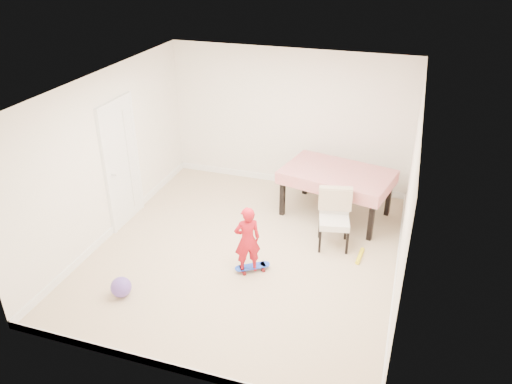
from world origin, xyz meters
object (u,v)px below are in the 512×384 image
(skateboard, at_px, (252,268))
(child, at_px, (247,242))
(dining_table, at_px, (336,193))
(dining_chair, at_px, (334,220))
(balloon, at_px, (121,287))

(skateboard, xyz_separation_m, child, (-0.06, -0.06, 0.48))
(dining_table, xyz_separation_m, dining_chair, (0.14, -0.97, 0.05))
(dining_table, relative_size, skateboard, 3.39)
(child, bearing_deg, skateboard, -165.79)
(balloon, bearing_deg, dining_table, 52.25)
(dining_table, distance_m, balloon, 3.86)
(dining_chair, bearing_deg, dining_table, 86.53)
(skateboard, height_order, child, child)
(skateboard, height_order, balloon, balloon)
(dining_table, relative_size, balloon, 6.32)
(dining_table, bearing_deg, balloon, -115.15)
(dining_chair, distance_m, child, 1.49)
(dining_table, bearing_deg, child, -101.51)
(skateboard, relative_size, child, 0.50)
(child, bearing_deg, balloon, 3.11)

